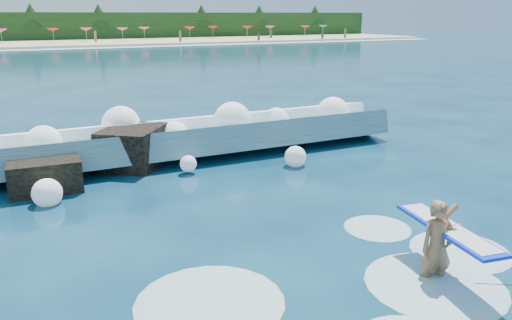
% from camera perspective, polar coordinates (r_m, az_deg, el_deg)
% --- Properties ---
extents(ground, '(200.00, 200.00, 0.00)m').
position_cam_1_polar(ground, '(10.50, -2.53, -10.11)').
color(ground, '#07243D').
rests_on(ground, ground).
extents(beach, '(140.00, 20.00, 0.40)m').
position_cam_1_polar(beach, '(86.81, -24.40, 11.96)').
color(beach, tan).
rests_on(beach, ground).
extents(wet_band, '(140.00, 5.00, 0.08)m').
position_cam_1_polar(wet_band, '(75.85, -23.97, 11.46)').
color(wet_band, silver).
rests_on(wet_band, ground).
extents(treeline, '(140.00, 4.00, 5.00)m').
position_cam_1_polar(treeline, '(96.71, -24.87, 13.59)').
color(treeline, black).
rests_on(treeline, ground).
extents(breaking_wave, '(17.97, 2.80, 1.55)m').
position_cam_1_polar(breaking_wave, '(16.87, -12.55, 1.76)').
color(breaking_wave, '#32697F').
rests_on(breaking_wave, ground).
extents(rock_cluster, '(8.52, 3.29, 1.45)m').
position_cam_1_polar(rock_cluster, '(15.63, -24.54, -0.82)').
color(rock_cluster, black).
rests_on(rock_cluster, ground).
extents(surfer_with_board, '(1.14, 2.98, 1.82)m').
position_cam_1_polar(surfer_with_board, '(9.74, 20.22, -9.00)').
color(surfer_with_board, '#895E40').
rests_on(surfer_with_board, ground).
extents(wave_spray, '(15.22, 4.48, 2.06)m').
position_cam_1_polar(wave_spray, '(16.57, -13.54, 3.03)').
color(wave_spray, white).
rests_on(wave_spray, ground).
extents(surf_foam, '(9.43, 5.26, 0.13)m').
position_cam_1_polar(surf_foam, '(9.62, 14.70, -13.31)').
color(surf_foam, silver).
rests_on(surf_foam, ground).
extents(beach_umbrellas, '(112.76, 6.91, 0.50)m').
position_cam_1_polar(beach_umbrellas, '(88.70, -24.55, 13.35)').
color(beach_umbrellas, '#EC4574').
rests_on(beach_umbrellas, ground).
extents(beachgoers, '(107.26, 13.54, 1.92)m').
position_cam_1_polar(beachgoers, '(84.06, -20.66, 12.88)').
color(beachgoers, '#3F332D').
rests_on(beachgoers, ground).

